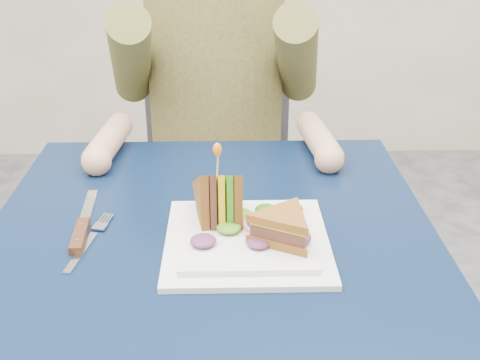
{
  "coord_description": "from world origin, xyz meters",
  "views": [
    {
      "loc": [
        0.03,
        -0.88,
        1.25
      ],
      "look_at": [
        0.05,
        -0.01,
        0.82
      ],
      "focal_mm": 45.0,
      "sensor_mm": 36.0,
      "label": 1
    }
  ],
  "objects_px": {
    "diner": "(215,38)",
    "knife": "(81,230)",
    "chair": "(218,159)",
    "fork": "(88,243)",
    "table": "(212,264)",
    "sandwich_upright": "(218,201)",
    "plate": "(247,239)",
    "sandwich_flat": "(283,227)"
  },
  "relations": [
    {
      "from": "table",
      "to": "fork",
      "type": "relative_size",
      "value": 4.2
    },
    {
      "from": "plate",
      "to": "fork",
      "type": "distance_m",
      "value": 0.25
    },
    {
      "from": "table",
      "to": "sandwich_flat",
      "type": "xyz_separation_m",
      "value": [
        0.11,
        -0.09,
        0.12
      ]
    },
    {
      "from": "diner",
      "to": "sandwich_upright",
      "type": "distance_m",
      "value": 0.62
    },
    {
      "from": "sandwich_flat",
      "to": "table",
      "type": "bearing_deg",
      "value": 142.79
    },
    {
      "from": "chair",
      "to": "sandwich_upright",
      "type": "relative_size",
      "value": 6.23
    },
    {
      "from": "table",
      "to": "knife",
      "type": "xyz_separation_m",
      "value": [
        -0.21,
        -0.02,
        0.09
      ]
    },
    {
      "from": "chair",
      "to": "plate",
      "type": "bearing_deg",
      "value": -85.63
    },
    {
      "from": "sandwich_upright",
      "to": "fork",
      "type": "relative_size",
      "value": 0.84
    },
    {
      "from": "table",
      "to": "knife",
      "type": "height_order",
      "value": "knife"
    },
    {
      "from": "diner",
      "to": "sandwich_upright",
      "type": "xyz_separation_m",
      "value": [
        0.01,
        -0.6,
        -0.13
      ]
    },
    {
      "from": "chair",
      "to": "fork",
      "type": "bearing_deg",
      "value": -104.59
    },
    {
      "from": "diner",
      "to": "plate",
      "type": "height_order",
      "value": "diner"
    },
    {
      "from": "sandwich_upright",
      "to": "knife",
      "type": "xyz_separation_m",
      "value": [
        -0.23,
        -0.01,
        -0.05
      ]
    },
    {
      "from": "table",
      "to": "sandwich_upright",
      "type": "distance_m",
      "value": 0.14
    },
    {
      "from": "sandwich_upright",
      "to": "table",
      "type": "bearing_deg",
      "value": 127.93
    },
    {
      "from": "table",
      "to": "plate",
      "type": "xyz_separation_m",
      "value": [
        0.06,
        -0.06,
        0.09
      ]
    },
    {
      "from": "chair",
      "to": "plate",
      "type": "xyz_separation_m",
      "value": [
        0.06,
        -0.76,
        0.2
      ]
    },
    {
      "from": "table",
      "to": "fork",
      "type": "height_order",
      "value": "fork"
    },
    {
      "from": "table",
      "to": "diner",
      "type": "distance_m",
      "value": 0.64
    },
    {
      "from": "table",
      "to": "plate",
      "type": "relative_size",
      "value": 2.88
    },
    {
      "from": "sandwich_upright",
      "to": "fork",
      "type": "bearing_deg",
      "value": -169.16
    },
    {
      "from": "table",
      "to": "sandwich_flat",
      "type": "relative_size",
      "value": 4.77
    },
    {
      "from": "chair",
      "to": "fork",
      "type": "distance_m",
      "value": 0.8
    },
    {
      "from": "sandwich_upright",
      "to": "knife",
      "type": "height_order",
      "value": "sandwich_upright"
    },
    {
      "from": "fork",
      "to": "knife",
      "type": "bearing_deg",
      "value": 116.95
    },
    {
      "from": "fork",
      "to": "sandwich_upright",
      "type": "bearing_deg",
      "value": 10.84
    },
    {
      "from": "diner",
      "to": "plate",
      "type": "relative_size",
      "value": 2.87
    },
    {
      "from": "fork",
      "to": "plate",
      "type": "bearing_deg",
      "value": -1.12
    },
    {
      "from": "table",
      "to": "plate",
      "type": "height_order",
      "value": "plate"
    },
    {
      "from": "plate",
      "to": "chair",
      "type": "bearing_deg",
      "value": 94.37
    },
    {
      "from": "knife",
      "to": "fork",
      "type": "bearing_deg",
      "value": -63.05
    },
    {
      "from": "sandwich_flat",
      "to": "fork",
      "type": "xyz_separation_m",
      "value": [
        -0.31,
        0.03,
        -0.04
      ]
    },
    {
      "from": "diner",
      "to": "knife",
      "type": "relative_size",
      "value": 3.36
    },
    {
      "from": "sandwich_flat",
      "to": "sandwich_upright",
      "type": "distance_m",
      "value": 0.12
    },
    {
      "from": "chair",
      "to": "sandwich_upright",
      "type": "height_order",
      "value": "chair"
    },
    {
      "from": "plate",
      "to": "diner",
      "type": "bearing_deg",
      "value": 95.13
    },
    {
      "from": "chair",
      "to": "sandwich_upright",
      "type": "distance_m",
      "value": 0.76
    },
    {
      "from": "diner",
      "to": "knife",
      "type": "bearing_deg",
      "value": -109.4
    },
    {
      "from": "fork",
      "to": "knife",
      "type": "distance_m",
      "value": 0.04
    },
    {
      "from": "chair",
      "to": "diner",
      "type": "xyz_separation_m",
      "value": [
        -0.0,
        -0.11,
        0.37
      ]
    },
    {
      "from": "chair",
      "to": "fork",
      "type": "xyz_separation_m",
      "value": [
        -0.2,
        -0.76,
        0.19
      ]
    }
  ]
}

